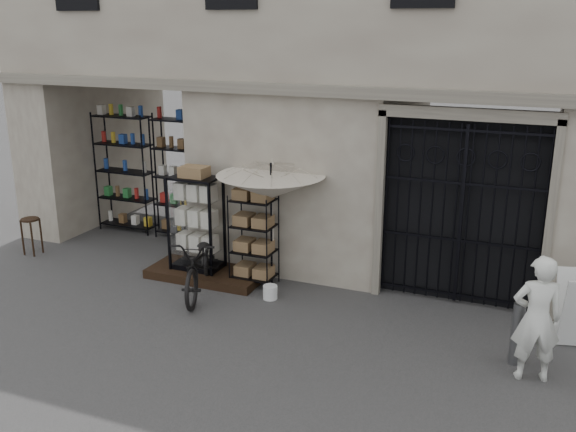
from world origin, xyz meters
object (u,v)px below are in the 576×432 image
at_px(wire_rack, 254,241).
at_px(bicycle, 202,293).
at_px(market_umbrella, 271,180).
at_px(shopkeeper, 529,378).
at_px(wooden_stool, 32,235).
at_px(display_cabinet, 196,228).
at_px(steel_bollard, 517,334).
at_px(white_bucket, 270,292).

bearing_deg(wire_rack, bicycle, -109.40).
relative_size(market_umbrella, shopkeeper, 1.55).
height_order(wire_rack, wooden_stool, wire_rack).
distance_m(display_cabinet, market_umbrella, 1.65).
bearing_deg(wooden_stool, steel_bollard, -5.36).
height_order(white_bucket, bicycle, bicycle).
height_order(wire_rack, steel_bollard, wire_rack).
distance_m(wire_rack, wooden_stool, 4.57).
xyz_separation_m(market_umbrella, steel_bollard, (3.98, -1.19, -1.39)).
distance_m(display_cabinet, shopkeeper, 5.77).
relative_size(market_umbrella, steel_bollard, 2.99).
bearing_deg(steel_bollard, white_bucket, 170.24).
height_order(wooden_stool, shopkeeper, wooden_stool).
distance_m(bicycle, steel_bollard, 4.92).
bearing_deg(wire_rack, shopkeeper, 5.89).
bearing_deg(market_umbrella, wooden_stool, -175.68).
xyz_separation_m(wire_rack, steel_bollard, (4.26, -1.10, -0.35)).
bearing_deg(market_umbrella, steel_bollard, -16.67).
height_order(bicycle, steel_bollard, bicycle).
distance_m(display_cabinet, wooden_stool, 3.52).
bearing_deg(wire_rack, display_cabinet, -154.30).
height_order(display_cabinet, market_umbrella, market_umbrella).
xyz_separation_m(wooden_stool, shopkeeper, (9.01, -1.13, -0.37)).
bearing_deg(bicycle, wire_rack, 30.09).
bearing_deg(shopkeeper, steel_bollard, -71.29).
bearing_deg(market_umbrella, display_cabinet, -174.53).
relative_size(market_umbrella, white_bucket, 10.87).
distance_m(wire_rack, bicycle, 1.20).
height_order(display_cabinet, wooden_stool, display_cabinet).
bearing_deg(shopkeeper, market_umbrella, -35.25).
height_order(wooden_stool, steel_bollard, steel_bollard).
bearing_deg(market_umbrella, shopkeeper, -19.66).
bearing_deg(white_bucket, market_umbrella, 111.24).
distance_m(wooden_stool, steel_bollard, 8.84).
bearing_deg(wire_rack, wooden_stool, -153.10).
bearing_deg(steel_bollard, bicycle, 175.00).
relative_size(bicycle, shopkeeper, 1.19).
xyz_separation_m(display_cabinet, steel_bollard, (5.33, -1.06, -0.46)).
bearing_deg(display_cabinet, market_umbrella, 11.75).
xyz_separation_m(market_umbrella, wooden_stool, (-4.83, -0.37, -1.44)).
relative_size(white_bucket, bicycle, 0.12).
xyz_separation_m(white_bucket, steel_bollard, (3.76, -0.65, 0.31)).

